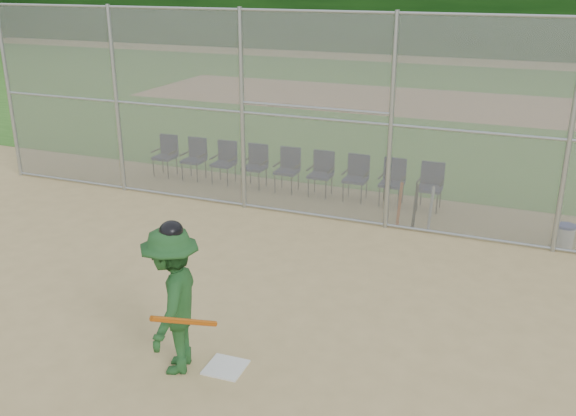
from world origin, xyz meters
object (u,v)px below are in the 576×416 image
at_px(home_plate, 226,367).
at_px(chair_0, 165,156).
at_px(batter_at_plate, 173,300).
at_px(water_cooler, 565,236).

xyz_separation_m(home_plate, chair_0, (-5.07, 6.64, 0.47)).
xyz_separation_m(batter_at_plate, water_cooler, (4.41, 5.83, -0.73)).
height_order(batter_at_plate, chair_0, batter_at_plate).
xyz_separation_m(home_plate, water_cooler, (3.85, 5.62, 0.20)).
height_order(home_plate, chair_0, chair_0).
bearing_deg(home_plate, chair_0, 127.34).
bearing_deg(water_cooler, home_plate, -124.37).
bearing_deg(chair_0, water_cooler, -6.50).
distance_m(batter_at_plate, water_cooler, 7.35).
bearing_deg(chair_0, home_plate, -52.66).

